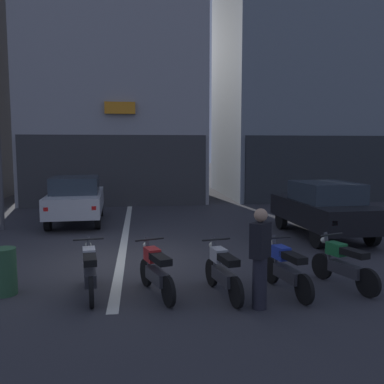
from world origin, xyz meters
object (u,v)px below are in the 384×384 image
(motorcycle_red_row_left_mid, at_px, (156,270))
(trash_bin, at_px, (4,272))
(person_by_motorcycles, at_px, (260,258))
(motorcycle_silver_row_centre, at_px, (223,271))
(car_silver_crossing_near, at_px, (76,198))
(motorcycle_white_row_leftmost, at_px, (90,270))
(car_black_parked_kerbside, at_px, (324,207))
(motorcycle_green_row_rightmost, at_px, (343,264))
(motorcycle_blue_row_right_mid, at_px, (286,268))

(motorcycle_red_row_left_mid, height_order, trash_bin, motorcycle_red_row_left_mid)
(person_by_motorcycles, bearing_deg, motorcycle_silver_row_centre, 126.22)
(car_silver_crossing_near, bearing_deg, motorcycle_red_row_left_mid, -71.62)
(car_silver_crossing_near, xyz_separation_m, motorcycle_white_row_leftmost, (1.32, -7.36, -0.43))
(car_black_parked_kerbside, bearing_deg, trash_bin, -153.66)
(car_black_parked_kerbside, height_order, motorcycle_white_row_leftmost, car_black_parked_kerbside)
(motorcycle_red_row_left_mid, bearing_deg, person_by_motorcycles, -26.46)
(trash_bin, bearing_deg, motorcycle_green_row_rightmost, -3.57)
(motorcycle_silver_row_centre, relative_size, motorcycle_green_row_rightmost, 1.03)
(motorcycle_blue_row_right_mid, height_order, motorcycle_green_row_rightmost, same)
(car_silver_crossing_near, bearing_deg, person_by_motorcycles, -63.48)
(car_silver_crossing_near, xyz_separation_m, motorcycle_red_row_left_mid, (2.49, -7.50, -0.43))
(motorcycle_white_row_leftmost, distance_m, person_by_motorcycles, 3.03)
(motorcycle_white_row_leftmost, height_order, motorcycle_green_row_rightmost, same)
(car_silver_crossing_near, relative_size, motorcycle_silver_row_centre, 2.54)
(motorcycle_green_row_rightmost, xyz_separation_m, trash_bin, (-6.25, 0.39, -0.03))
(trash_bin, bearing_deg, motorcycle_red_row_left_mid, -7.90)
(car_silver_crossing_near, height_order, motorcycle_white_row_leftmost, car_silver_crossing_near)
(car_silver_crossing_near, distance_m, person_by_motorcycles, 9.31)
(motorcycle_silver_row_centre, bearing_deg, car_black_parked_kerbside, 48.39)
(car_silver_crossing_near, relative_size, trash_bin, 4.93)
(trash_bin, bearing_deg, car_black_parked_kerbside, 26.34)
(motorcycle_blue_row_right_mid, distance_m, trash_bin, 5.10)
(car_black_parked_kerbside, bearing_deg, motorcycle_green_row_rightmost, -110.14)
(motorcycle_blue_row_right_mid, bearing_deg, trash_bin, 173.88)
(motorcycle_white_row_leftmost, xyz_separation_m, person_by_motorcycles, (2.84, -0.97, 0.40))
(car_black_parked_kerbside, distance_m, motorcycle_blue_row_right_mid, 5.21)
(motorcycle_red_row_left_mid, bearing_deg, motorcycle_silver_row_centre, -8.06)
(motorcycle_green_row_rightmost, xyz_separation_m, person_by_motorcycles, (-1.87, -0.82, 0.40))
(motorcycle_red_row_left_mid, relative_size, trash_bin, 1.89)
(motorcycle_red_row_left_mid, relative_size, motorcycle_blue_row_right_mid, 0.97)
(car_black_parked_kerbside, distance_m, motorcycle_silver_row_centre, 5.92)
(motorcycle_red_row_left_mid, relative_size, person_by_motorcycles, 0.96)
(car_silver_crossing_near, distance_m, motorcycle_green_row_rightmost, 9.65)
(motorcycle_red_row_left_mid, height_order, person_by_motorcycles, person_by_motorcycles)
(motorcycle_green_row_rightmost, relative_size, person_by_motorcycles, 0.96)
(car_black_parked_kerbside, bearing_deg, person_by_motorcycles, -124.08)
(motorcycle_silver_row_centre, bearing_deg, person_by_motorcycles, -53.78)
(motorcycle_green_row_rightmost, bearing_deg, trash_bin, 176.43)
(motorcycle_green_row_rightmost, bearing_deg, car_silver_crossing_near, 128.74)
(motorcycle_green_row_rightmost, bearing_deg, motorcycle_red_row_left_mid, 179.78)
(car_black_parked_kerbside, bearing_deg, motorcycle_blue_row_right_mid, -121.83)
(motorcycle_red_row_left_mid, xyz_separation_m, motorcycle_silver_row_centre, (1.18, -0.17, 0.00))
(motorcycle_red_row_left_mid, height_order, motorcycle_silver_row_centre, same)
(car_silver_crossing_near, relative_size, car_black_parked_kerbside, 1.01)
(car_silver_crossing_near, height_order, person_by_motorcycles, person_by_motorcycles)
(motorcycle_red_row_left_mid, distance_m, motorcycle_blue_row_right_mid, 2.37)
(motorcycle_white_row_leftmost, distance_m, motorcycle_blue_row_right_mid, 3.55)
(car_black_parked_kerbside, xyz_separation_m, motorcycle_green_row_rightmost, (-1.56, -4.26, -0.43))
(motorcycle_white_row_leftmost, bearing_deg, car_black_parked_kerbside, 33.16)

